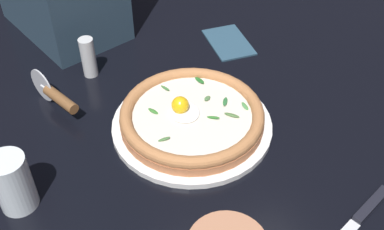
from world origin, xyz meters
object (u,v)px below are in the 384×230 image
(pizza_cutter, at_px, (55,95))
(table_knife, at_px, (360,217))
(drinking_glass, at_px, (14,186))
(pizza, at_px, (192,116))
(folded_napkin, at_px, (229,42))
(pepper_shaker, at_px, (88,57))

(pizza_cutter, height_order, table_knife, pizza_cutter)
(drinking_glass, bearing_deg, pizza, 102.17)
(pizza_cutter, height_order, folded_napkin, pizza_cutter)
(folded_napkin, distance_m, pepper_shaker, 0.34)
(drinking_glass, relative_size, pepper_shaker, 1.15)
(drinking_glass, bearing_deg, folded_napkin, 121.46)
(pizza_cutter, distance_m, drinking_glass, 0.24)
(table_knife, height_order, folded_napkin, table_knife)
(folded_napkin, bearing_deg, pepper_shaker, -88.83)
(table_knife, distance_m, pepper_shaker, 0.63)
(pizza_cutter, xyz_separation_m, table_knife, (0.44, 0.41, -0.03))
(pizza, xyz_separation_m, pepper_shaker, (-0.24, -0.15, 0.02))
(table_knife, relative_size, folded_napkin, 1.59)
(pizza, height_order, drinking_glass, drinking_glass)
(table_knife, relative_size, pepper_shaker, 2.43)
(pizza, xyz_separation_m, pizza_cutter, (-0.15, -0.24, 0.01))
(pizza_cutter, distance_m, table_knife, 0.61)
(pizza, relative_size, pizza_cutter, 2.03)
(pizza_cutter, bearing_deg, table_knife, 42.99)
(pizza, relative_size, table_knife, 1.25)
(pizza_cutter, bearing_deg, folded_napkin, 103.26)
(drinking_glass, distance_m, folded_napkin, 0.61)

